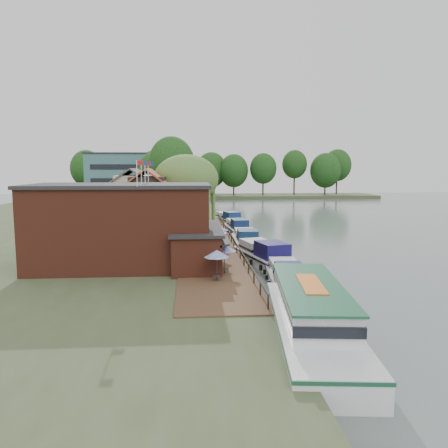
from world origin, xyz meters
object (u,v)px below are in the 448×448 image
object	(u,v)px
cruiser_0	(286,273)
swan	(274,311)
tour_boat	(312,314)
umbrella_5	(219,236)
umbrella_2	(216,251)
cottage_b	(134,199)
umbrella_0	(217,265)
pub	(144,225)
cruiser_2	(246,238)
umbrella_1	(224,259)
cottage_c	(166,195)
cruiser_4	(228,217)
willow	(186,194)
umbrella_4	(217,239)
umbrella_3	(217,246)
cruiser_1	(263,252)
hotel_block	(141,178)
cruiser_3	(237,226)
cottage_a	(149,204)

from	to	relation	value
cruiser_0	swan	bearing A→B (deg)	-104.61
cruiser_0	tour_boat	distance (m)	11.36
umbrella_5	swan	bearing A→B (deg)	-82.73
umbrella_2	tour_boat	xyz separation A→B (m)	(4.46, -15.15, -0.68)
cottage_b	swan	bearing A→B (deg)	-69.39
tour_boat	umbrella_0	bearing A→B (deg)	122.41
pub	cottage_b	size ratio (longest dim) A/B	2.08
tour_boat	cruiser_2	bearing A→B (deg)	96.23
pub	umbrella_1	world-z (taller)	pub
cottage_c	umbrella_5	bearing A→B (deg)	-74.68
umbrella_1	cruiser_4	xyz separation A→B (m)	(3.68, 39.75, -1.11)
willow	umbrella_4	world-z (taller)	willow
umbrella_3	cruiser_1	world-z (taller)	umbrella_3
pub	cruiser_2	xyz separation A→B (m)	(10.72, 13.62, -3.42)
umbrella_2	umbrella_3	world-z (taller)	same
umbrella_4	tour_boat	world-z (taller)	umbrella_4
hotel_block	cottage_b	world-z (taller)	hotel_block
cruiser_2	umbrella_3	bearing A→B (deg)	-109.04
cottage_b	cruiser_0	distance (m)	33.52
cruiser_2	cruiser_4	xyz separation A→B (m)	(-0.29, 22.41, -0.05)
umbrella_0	umbrella_1	distance (m)	2.46
pub	cruiser_3	world-z (taller)	pub
umbrella_1	willow	bearing A→B (deg)	97.79
willow	pub	bearing A→B (deg)	-99.93
umbrella_4	cruiser_1	bearing A→B (deg)	-29.33
hotel_block	cottage_b	distance (m)	46.21
hotel_block	umbrella_3	world-z (taller)	hotel_block
cottage_a	umbrella_5	bearing A→B (deg)	-39.99
willow	tour_boat	world-z (taller)	willow
umbrella_3	cruiser_0	xyz separation A→B (m)	(5.18, -6.78, -1.15)
cruiser_4	cottage_c	bearing A→B (deg)	174.65
cottage_a	umbrella_3	size ratio (longest dim) A/B	3.62
hotel_block	swan	world-z (taller)	hotel_block
umbrella_2	cottage_a	bearing A→B (deg)	115.03
tour_boat	cruiser_3	bearing A→B (deg)	96.03
swan	umbrella_2	bearing A→B (deg)	107.44
umbrella_1	cruiser_3	world-z (taller)	umbrella_1
umbrella_2	cruiser_1	xyz separation A→B (m)	(4.98, 4.24, -0.95)
cottage_c	umbrella_1	size ratio (longest dim) A/B	3.58
cottage_a	umbrella_0	bearing A→B (deg)	-71.63
cottage_b	cruiser_2	xyz separation A→B (m)	(14.72, -11.38, -4.02)
umbrella_4	cruiser_0	bearing A→B (deg)	-64.82
hotel_block	cruiser_3	xyz separation A→B (m)	(18.87, -46.09, -5.96)
cruiser_1	willow	bearing A→B (deg)	101.41
umbrella_0	tour_boat	bearing A→B (deg)	-63.88
umbrella_0	cruiser_0	world-z (taller)	umbrella_0
hotel_block	umbrella_2	size ratio (longest dim) A/B	10.69
cottage_b	cruiser_2	size ratio (longest dim) A/B	0.95
umbrella_1	cruiser_4	world-z (taller)	umbrella_1
cottage_b	umbrella_2	world-z (taller)	cottage_b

